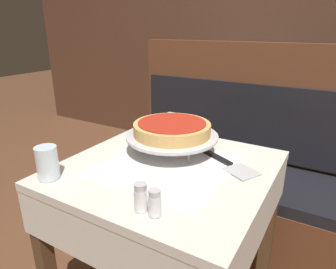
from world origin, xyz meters
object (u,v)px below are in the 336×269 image
Objects in this scene: dining_table_front at (167,193)px; booth_bench at (259,191)px; water_glass_near at (47,163)px; dining_table_rear at (236,102)px; condiment_caddy at (244,84)px; salt_shaker at (141,197)px; pepper_shaker at (155,203)px; deep_dish_pizza at (172,128)px; pizza_server at (227,163)px; napkin_holder at (176,124)px; pizza_pan_stand at (172,137)px.

booth_bench is (0.18, 0.74, -0.31)m from dining_table_front.
water_glass_near is (-0.46, -1.02, 0.48)m from booth_bench.
condiment_caddy is (0.06, -0.03, 0.16)m from dining_table_rear.
water_glass_near is 1.35× the size of salt_shaker.
salt_shaker is 1.08× the size of pepper_shaker.
dining_table_rear is at bearing 88.01° from water_glass_near.
pepper_shaker is (0.35, -1.74, 0.15)m from dining_table_rear.
booth_bench is at bearing 86.88° from pepper_shaker.
deep_dish_pizza is (0.18, -1.36, 0.21)m from dining_table_rear.
booth_bench is 15.92× the size of water_glass_near.
condiment_caddy is (-0.35, 1.33, 0.04)m from pizza_server.
pizza_server is at bearing 40.08° from water_glass_near.
water_glass_near is at bearing -139.92° from pizza_server.
condiment_caddy reaches higher than pizza_server.
dining_table_rear is at bearing 98.62° from dining_table_front.
dining_table_front is 0.33m from salt_shaker.
booth_bench is 0.85m from deep_dish_pizza.
water_glass_near reaches higher than pizza_server.
deep_dish_pizza reaches higher than dining_table_rear.
condiment_caddy reaches higher than deep_dish_pizza.
pepper_shaker is (0.13, -0.27, 0.15)m from dining_table_front.
dining_table_front is at bearing -147.95° from pizza_server.
napkin_holder is at bearing 113.83° from dining_table_front.
salt_shaker is (0.08, -0.27, 0.16)m from dining_table_front.
condiment_caddy reaches higher than water_glass_near.
pepper_shaker is at bearing -98.35° from pizza_server.
water_glass_near reaches higher than pepper_shaker.
napkin_holder is at bearing 76.00° from water_glass_near.
pizza_pan_stand is 0.23m from pizza_server.
dining_table_rear is 2.11× the size of pizza_pan_stand.
water_glass_near is 0.61m from napkin_holder.
pizza_server is at bearing 1.29° from pizza_pan_stand.
salt_shaker is at bearing -72.03° from pizza_pan_stand.
deep_dish_pizza is (-0.22, -0.63, 0.53)m from booth_bench.
dining_table_front is at bearing 114.69° from pepper_shaker.
condiment_caddy is at bearing 99.62° from pepper_shaker.
pepper_shaker is (-0.06, -1.02, 0.47)m from booth_bench.
deep_dish_pizza is (-0.00, 0.00, 0.03)m from pizza_pan_stand.
pizza_server is (0.18, 0.11, 0.12)m from dining_table_front.
dining_table_front is 2.86× the size of pizza_server.
dining_table_rear is 1.42m from pizza_server.
dining_table_front is 0.38m from napkin_holder.
dining_table_rear is 4.07× the size of condiment_caddy.
dining_table_rear is 10.09× the size of pepper_shaker.
pizza_pan_stand is (-0.04, 0.11, 0.18)m from dining_table_front.
salt_shaker is (0.30, -1.74, 0.15)m from dining_table_rear.
pizza_server is 0.40m from salt_shaker.
water_glass_near is at bearing -121.81° from deep_dish_pizza.
pepper_shaker is at bearing -80.38° from condiment_caddy.
pizza_server is 1.37m from condiment_caddy.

